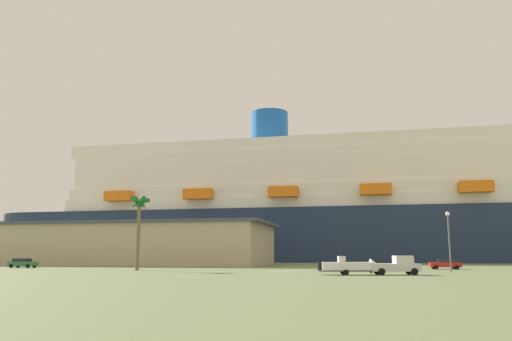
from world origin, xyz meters
The scene contains 9 objects.
ground_plane centered at (0.00, 30.00, 0.00)m, with size 600.00×600.00×0.00m, color #66754C.
cruise_ship centered at (23.15, 76.16, 14.54)m, with size 246.77×53.21×52.96m.
terminal_building centered at (-38.19, 34.63, 4.44)m, with size 69.02×30.70×8.84m.
pickup_truck centered at (14.03, -9.68, 1.04)m, with size 5.82×2.89×2.20m.
small_boat_on_trailer centered at (8.94, -10.40, 0.96)m, with size 8.20×2.72×2.15m.
palm_tree centered at (-21.23, 1.06, 8.79)m, with size 3.29×3.15×10.95m.
street_lamp centered at (22.19, -1.11, 5.17)m, with size 0.56×0.56×7.93m.
parked_car_green_wagon centered at (-45.43, 11.12, 0.84)m, with size 4.75×2.24×1.58m.
parked_car_red_hatchback centered at (24.61, 11.83, 0.83)m, with size 4.67×2.03×1.58m.
Camera 1 is at (5.17, -69.78, 2.50)m, focal length 34.85 mm.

